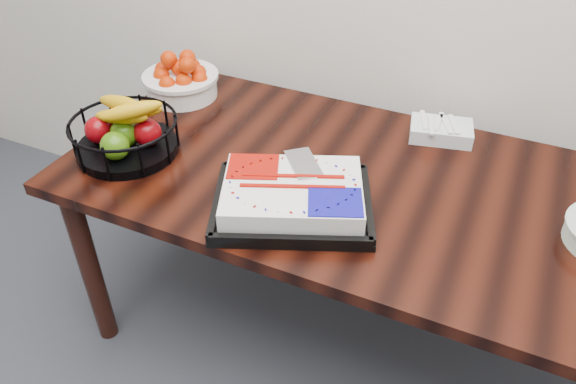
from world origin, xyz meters
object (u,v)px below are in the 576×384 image
at_px(fruit_basket, 125,133).
at_px(table, 352,200).
at_px(cake_tray, 293,197).
at_px(tangerine_bowl, 180,77).

bearing_deg(fruit_basket, table, 13.75).
distance_m(table, fruit_basket, 0.76).
distance_m(cake_tray, fruit_basket, 0.61).
bearing_deg(fruit_basket, cake_tray, -3.63).
xyz_separation_m(table, fruit_basket, (-0.72, -0.18, 0.16)).
height_order(tangerine_bowl, fruit_basket, fruit_basket).
bearing_deg(tangerine_bowl, cake_tray, -33.84).
bearing_deg(table, cake_tray, -117.34).
bearing_deg(cake_tray, tangerine_bowl, 146.16).
bearing_deg(cake_tray, fruit_basket, 176.37).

